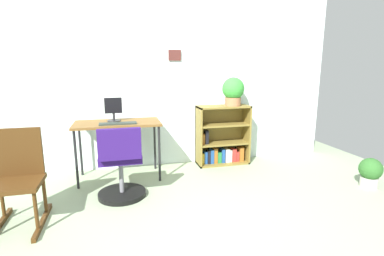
{
  "coord_description": "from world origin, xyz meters",
  "views": [
    {
      "loc": [
        -0.56,
        -1.95,
        1.41
      ],
      "look_at": [
        0.32,
        1.48,
        0.65
      ],
      "focal_mm": 27.2,
      "sensor_mm": 36.0,
      "label": 1
    }
  ],
  "objects_px": {
    "monitor": "(113,110)",
    "bookshelf_low": "(221,139)",
    "keyboard": "(118,123)",
    "potted_plant_on_shelf": "(233,91)",
    "potted_plant_floor": "(370,172)",
    "rocking_chair": "(18,177)",
    "desk": "(118,127)",
    "office_chair": "(121,167)"
  },
  "relations": [
    {
      "from": "monitor",
      "to": "potted_plant_floor",
      "type": "height_order",
      "value": "monitor"
    },
    {
      "from": "desk",
      "to": "rocking_chair",
      "type": "xyz_separation_m",
      "value": [
        -0.88,
        -0.9,
        -0.23
      ]
    },
    {
      "from": "office_chair",
      "to": "potted_plant_floor",
      "type": "xyz_separation_m",
      "value": [
        2.85,
        -0.43,
        -0.16
      ]
    },
    {
      "from": "monitor",
      "to": "potted_plant_floor",
      "type": "xyz_separation_m",
      "value": [
        2.9,
        -1.12,
        -0.68
      ]
    },
    {
      "from": "monitor",
      "to": "potted_plant_on_shelf",
      "type": "xyz_separation_m",
      "value": [
        1.65,
        0.12,
        0.2
      ]
    },
    {
      "from": "keyboard",
      "to": "office_chair",
      "type": "distance_m",
      "value": 0.62
    },
    {
      "from": "keyboard",
      "to": "bookshelf_low",
      "type": "xyz_separation_m",
      "value": [
        1.46,
        0.38,
        -0.37
      ]
    },
    {
      "from": "monitor",
      "to": "office_chair",
      "type": "distance_m",
      "value": 0.87
    },
    {
      "from": "potted_plant_floor",
      "to": "potted_plant_on_shelf",
      "type": "bearing_deg",
      "value": 135.17
    },
    {
      "from": "monitor",
      "to": "bookshelf_low",
      "type": "distance_m",
      "value": 1.6
    },
    {
      "from": "rocking_chair",
      "to": "potted_plant_floor",
      "type": "distance_m",
      "value": 3.75
    },
    {
      "from": "monitor",
      "to": "office_chair",
      "type": "relative_size",
      "value": 0.36
    },
    {
      "from": "desk",
      "to": "keyboard",
      "type": "bearing_deg",
      "value": -87.21
    },
    {
      "from": "rocking_chair",
      "to": "keyboard",
      "type": "bearing_deg",
      "value": 40.61
    },
    {
      "from": "rocking_chair",
      "to": "monitor",
      "type": "bearing_deg",
      "value": 49.12
    },
    {
      "from": "keyboard",
      "to": "potted_plant_on_shelf",
      "type": "height_order",
      "value": "potted_plant_on_shelf"
    },
    {
      "from": "potted_plant_floor",
      "to": "desk",
      "type": "bearing_deg",
      "value": 159.89
    },
    {
      "from": "bookshelf_low",
      "to": "potted_plant_on_shelf",
      "type": "xyz_separation_m",
      "value": [
        0.14,
        -0.05,
        0.71
      ]
    },
    {
      "from": "potted_plant_on_shelf",
      "to": "bookshelf_low",
      "type": "bearing_deg",
      "value": 160.14
    },
    {
      "from": "desk",
      "to": "office_chair",
      "type": "height_order",
      "value": "office_chair"
    },
    {
      "from": "potted_plant_on_shelf",
      "to": "potted_plant_floor",
      "type": "relative_size",
      "value": 1.12
    },
    {
      "from": "office_chair",
      "to": "bookshelf_low",
      "type": "bearing_deg",
      "value": 30.83
    },
    {
      "from": "keyboard",
      "to": "office_chair",
      "type": "bearing_deg",
      "value": -89.29
    },
    {
      "from": "office_chair",
      "to": "bookshelf_low",
      "type": "relative_size",
      "value": 0.95
    },
    {
      "from": "bookshelf_low",
      "to": "potted_plant_floor",
      "type": "distance_m",
      "value": 1.91
    },
    {
      "from": "keyboard",
      "to": "potted_plant_on_shelf",
      "type": "xyz_separation_m",
      "value": [
        1.6,
        0.33,
        0.33
      ]
    },
    {
      "from": "desk",
      "to": "bookshelf_low",
      "type": "height_order",
      "value": "bookshelf_low"
    },
    {
      "from": "bookshelf_low",
      "to": "monitor",
      "type": "bearing_deg",
      "value": -173.48
    },
    {
      "from": "rocking_chair",
      "to": "desk",
      "type": "bearing_deg",
      "value": 45.56
    },
    {
      "from": "potted_plant_on_shelf",
      "to": "potted_plant_floor",
      "type": "bearing_deg",
      "value": -44.83
    },
    {
      "from": "monitor",
      "to": "potted_plant_on_shelf",
      "type": "distance_m",
      "value": 1.67
    },
    {
      "from": "monitor",
      "to": "bookshelf_low",
      "type": "xyz_separation_m",
      "value": [
        1.51,
        0.17,
        -0.51
      ]
    },
    {
      "from": "bookshelf_low",
      "to": "office_chair",
      "type": "bearing_deg",
      "value": -149.17
    },
    {
      "from": "potted_plant_floor",
      "to": "keyboard",
      "type": "bearing_deg",
      "value": 162.33
    },
    {
      "from": "office_chair",
      "to": "rocking_chair",
      "type": "distance_m",
      "value": 0.94
    },
    {
      "from": "office_chair",
      "to": "desk",
      "type": "bearing_deg",
      "value": 91.18
    },
    {
      "from": "bookshelf_low",
      "to": "keyboard",
      "type": "bearing_deg",
      "value": -165.26
    },
    {
      "from": "potted_plant_floor",
      "to": "bookshelf_low",
      "type": "bearing_deg",
      "value": 137.11
    },
    {
      "from": "desk",
      "to": "potted_plant_on_shelf",
      "type": "bearing_deg",
      "value": 6.89
    },
    {
      "from": "desk",
      "to": "potted_plant_on_shelf",
      "type": "height_order",
      "value": "potted_plant_on_shelf"
    },
    {
      "from": "monitor",
      "to": "potted_plant_floor",
      "type": "distance_m",
      "value": 3.18
    },
    {
      "from": "office_chair",
      "to": "bookshelf_low",
      "type": "distance_m",
      "value": 1.69
    }
  ]
}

